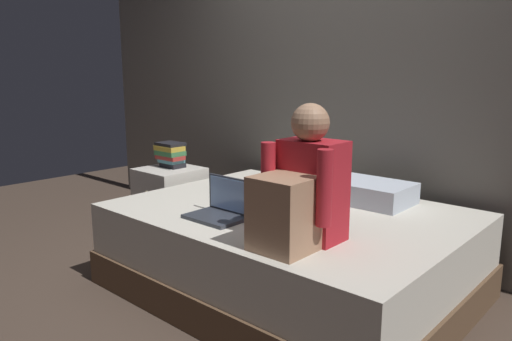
# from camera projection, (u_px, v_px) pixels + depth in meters

# --- Properties ---
(ground_plane) EXTENTS (8.00, 8.00, 0.00)m
(ground_plane) POSITION_uv_depth(u_px,v_px,m) (231.00, 296.00, 2.86)
(ground_plane) COLOR #47382D
(wall_back) EXTENTS (5.60, 0.10, 2.70)m
(wall_back) POSITION_uv_depth(u_px,v_px,m) (346.00, 66.00, 3.46)
(wall_back) COLOR slate
(wall_back) RESTS_ON ground_plane
(bed) EXTENTS (2.00, 1.50, 0.51)m
(bed) POSITION_uv_depth(u_px,v_px,m) (289.00, 250.00, 2.89)
(bed) COLOR brown
(bed) RESTS_ON ground_plane
(nightstand) EXTENTS (0.44, 0.46, 0.57)m
(nightstand) POSITION_uv_depth(u_px,v_px,m) (171.00, 203.00, 3.83)
(nightstand) COLOR beige
(nightstand) RESTS_ON ground_plane
(person_sitting) EXTENTS (0.39, 0.44, 0.66)m
(person_sitting) POSITION_uv_depth(u_px,v_px,m) (301.00, 191.00, 2.23)
(person_sitting) COLOR #B21E28
(person_sitting) RESTS_ON bed
(laptop) EXTENTS (0.32, 0.23, 0.22)m
(laptop) POSITION_uv_depth(u_px,v_px,m) (221.00, 208.00, 2.66)
(laptop) COLOR #333842
(laptop) RESTS_ON bed
(pillow) EXTENTS (0.56, 0.36, 0.13)m
(pillow) POSITION_uv_depth(u_px,v_px,m) (365.00, 191.00, 3.00)
(pillow) COLOR silver
(pillow) RESTS_ON bed
(book_stack) EXTENTS (0.23, 0.17, 0.20)m
(book_stack) POSITION_uv_depth(u_px,v_px,m) (171.00, 154.00, 3.80)
(book_stack) COLOR black
(book_stack) RESTS_ON nightstand
(clothes_pile) EXTENTS (0.18, 0.26, 0.09)m
(clothes_pile) POSITION_uv_depth(u_px,v_px,m) (277.00, 178.00, 3.47)
(clothes_pile) COLOR #3D4C8E
(clothes_pile) RESTS_ON bed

